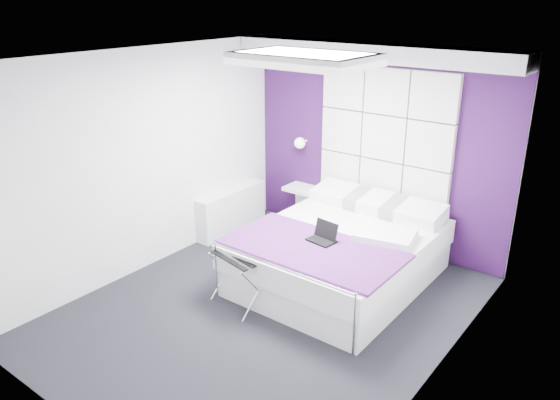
{
  "coord_description": "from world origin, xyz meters",
  "views": [
    {
      "loc": [
        3.14,
        -3.89,
        3.16
      ],
      "look_at": [
        -0.11,
        0.35,
        1.11
      ],
      "focal_mm": 35.0,
      "sensor_mm": 36.0,
      "label": 1
    }
  ],
  "objects_px": {
    "radiator": "(232,210)",
    "laptop": "(324,236)",
    "bed": "(340,253)",
    "luggage_rack": "(242,279)",
    "nightstand": "(303,189)",
    "wall_lamp": "(301,142)"
  },
  "relations": [
    {
      "from": "radiator",
      "to": "nightstand",
      "type": "distance_m",
      "value": 1.04
    },
    {
      "from": "laptop",
      "to": "luggage_rack",
      "type": "bearing_deg",
      "value": -120.64
    },
    {
      "from": "wall_lamp",
      "to": "radiator",
      "type": "distance_m",
      "value": 1.35
    },
    {
      "from": "radiator",
      "to": "bed",
      "type": "height_order",
      "value": "bed"
    },
    {
      "from": "luggage_rack",
      "to": "nightstand",
      "type": "bearing_deg",
      "value": 120.26
    },
    {
      "from": "wall_lamp",
      "to": "laptop",
      "type": "xyz_separation_m",
      "value": [
        1.31,
        -1.42,
        -0.52
      ]
    },
    {
      "from": "radiator",
      "to": "laptop",
      "type": "height_order",
      "value": "laptop"
    },
    {
      "from": "luggage_rack",
      "to": "laptop",
      "type": "relative_size",
      "value": 2.0
    },
    {
      "from": "luggage_rack",
      "to": "bed",
      "type": "bearing_deg",
      "value": 74.66
    },
    {
      "from": "bed",
      "to": "wall_lamp",
      "type": "bearing_deg",
      "value": 141.29
    },
    {
      "from": "bed",
      "to": "nightstand",
      "type": "bearing_deg",
      "value": 141.11
    },
    {
      "from": "bed",
      "to": "luggage_rack",
      "type": "xyz_separation_m",
      "value": [
        -0.56,
        -1.08,
        -0.05
      ]
    },
    {
      "from": "nightstand",
      "to": "radiator",
      "type": "bearing_deg",
      "value": -134.11
    },
    {
      "from": "wall_lamp",
      "to": "radiator",
      "type": "relative_size",
      "value": 0.12
    },
    {
      "from": "wall_lamp",
      "to": "luggage_rack",
      "type": "bearing_deg",
      "value": -70.5
    },
    {
      "from": "radiator",
      "to": "nightstand",
      "type": "height_order",
      "value": "radiator"
    },
    {
      "from": "bed",
      "to": "radiator",
      "type": "bearing_deg",
      "value": 171.54
    },
    {
      "from": "nightstand",
      "to": "bed",
      "type": "bearing_deg",
      "value": -38.89
    },
    {
      "from": "wall_lamp",
      "to": "luggage_rack",
      "type": "height_order",
      "value": "wall_lamp"
    },
    {
      "from": "wall_lamp",
      "to": "bed",
      "type": "bearing_deg",
      "value": -38.71
    },
    {
      "from": "bed",
      "to": "luggage_rack",
      "type": "bearing_deg",
      "value": -117.17
    },
    {
      "from": "laptop",
      "to": "bed",
      "type": "bearing_deg",
      "value": 96.95
    }
  ]
}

